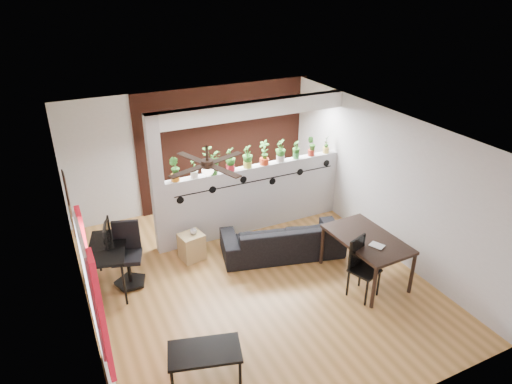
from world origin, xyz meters
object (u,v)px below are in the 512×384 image
(potted_plant_8, at_px, (312,146))
(office_chair, at_px, (128,258))
(potted_plant_4, at_px, (248,156))
(potted_plant_2, at_px, (212,161))
(folding_chair, at_px, (360,262))
(coffee_table, at_px, (205,353))
(potted_plant_1, at_px, (194,167))
(potted_plant_5, at_px, (264,152))
(potted_plant_6, at_px, (281,150))
(cube_shelf, at_px, (192,246))
(cup, at_px, (193,232))
(computer_desk, at_px, (108,250))
(ceiling_fan, at_px, (208,166))
(potted_plant_0, at_px, (175,169))
(dining_table, at_px, (367,242))
(potted_plant_9, at_px, (326,143))
(potted_plant_7, at_px, (296,149))
(sofa, at_px, (282,239))
(potted_plant_3, at_px, (230,159))

(potted_plant_8, xyz_separation_m, office_chair, (-3.89, -0.71, -1.09))
(potted_plant_4, bearing_deg, potted_plant_2, 180.00)
(potted_plant_4, xyz_separation_m, folding_chair, (0.73, -2.59, -0.99))
(potted_plant_2, distance_m, coffee_table, 3.60)
(potted_plant_1, xyz_separation_m, potted_plant_5, (1.40, 0.00, 0.05))
(potted_plant_6, bearing_deg, potted_plant_5, 180.00)
(potted_plant_2, distance_m, cube_shelf, 1.58)
(potted_plant_8, xyz_separation_m, cup, (-2.69, -0.49, -1.02))
(potted_plant_2, height_order, computer_desk, potted_plant_2)
(ceiling_fan, distance_m, office_chair, 2.39)
(potted_plant_6, height_order, cup, potted_plant_6)
(potted_plant_0, height_order, dining_table, potted_plant_0)
(potted_plant_9, relative_size, folding_chair, 0.37)
(ceiling_fan, relative_size, potted_plant_7, 3.27)
(sofa, bearing_deg, coffee_table, 56.84)
(potted_plant_5, relative_size, cup, 4.17)
(potted_plant_8, relative_size, cup, 3.36)
(potted_plant_7, bearing_deg, coffee_table, -134.92)
(potted_plant_1, xyz_separation_m, folding_chair, (1.79, -2.59, -0.96))
(potted_plant_8, bearing_deg, office_chair, -169.66)
(potted_plant_0, xyz_separation_m, potted_plant_4, (1.40, 0.00, 0.01))
(potted_plant_1, distance_m, potted_plant_2, 0.35)
(potted_plant_3, height_order, dining_table, potted_plant_3)
(potted_plant_3, bearing_deg, potted_plant_6, -0.00)
(potted_plant_0, xyz_separation_m, sofa, (1.60, -1.05, -1.27))
(potted_plant_8, bearing_deg, cube_shelf, -169.94)
(potted_plant_8, bearing_deg, potted_plant_4, 180.00)
(potted_plant_6, distance_m, cube_shelf, 2.49)
(dining_table, distance_m, folding_chair, 0.47)
(potted_plant_5, distance_m, folding_chair, 2.81)
(potted_plant_0, xyz_separation_m, potted_plant_6, (2.11, 0.00, 0.01))
(potted_plant_7, distance_m, cube_shelf, 2.77)
(cube_shelf, height_order, office_chair, office_chair)
(ceiling_fan, height_order, dining_table, ceiling_fan)
(potted_plant_3, height_order, potted_plant_5, potted_plant_5)
(potted_plant_0, xyz_separation_m, cup, (0.11, -0.49, -1.04))
(potted_plant_1, bearing_deg, potted_plant_3, 0.00)
(potted_plant_2, distance_m, potted_plant_8, 2.11)
(potted_plant_0, distance_m, potted_plant_7, 2.46)
(potted_plant_0, distance_m, office_chair, 1.70)
(potted_plant_9, distance_m, folding_chair, 2.95)
(potted_plant_1, bearing_deg, potted_plant_5, 0.00)
(potted_plant_7, relative_size, office_chair, 0.34)
(potted_plant_0, bearing_deg, potted_plant_9, 0.00)
(ceiling_fan, bearing_deg, potted_plant_5, 45.39)
(potted_plant_3, xyz_separation_m, potted_plant_9, (2.11, 0.00, -0.04))
(folding_chair, bearing_deg, potted_plant_4, 105.80)
(potted_plant_3, height_order, folding_chair, potted_plant_3)
(potted_plant_7, bearing_deg, potted_plant_2, 180.00)
(potted_plant_2, bearing_deg, computer_desk, -161.11)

